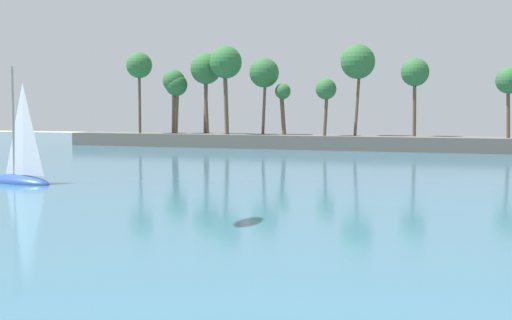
% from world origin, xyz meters
% --- Properties ---
extents(sea, '(220.00, 114.48, 0.06)m').
position_xyz_m(sea, '(0.00, 65.23, 0.03)').
color(sea, '#386B84').
rests_on(sea, ground).
extents(palm_headland, '(100.11, 6.57, 13.38)m').
position_xyz_m(palm_headland, '(-2.70, 82.40, 4.67)').
color(palm_headland, '#605B54').
rests_on(palm_headland, ground).
extents(sailboat_near_shore, '(6.07, 2.75, 8.49)m').
position_xyz_m(sailboat_near_shore, '(-24.07, 36.35, 0.83)').
color(sailboat_near_shore, '#234793').
rests_on(sailboat_near_shore, sea).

